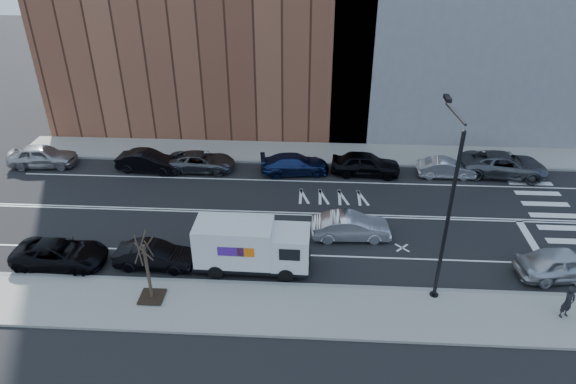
# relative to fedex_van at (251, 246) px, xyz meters

# --- Properties ---
(ground) EXTENTS (120.00, 120.00, 0.00)m
(ground) POSITION_rel_fedex_van_xyz_m (2.35, 5.60, -1.47)
(ground) COLOR black
(ground) RESTS_ON ground
(sidewalk_near) EXTENTS (44.00, 3.60, 0.15)m
(sidewalk_near) POSITION_rel_fedex_van_xyz_m (2.35, -3.20, -1.39)
(sidewalk_near) COLOR gray
(sidewalk_near) RESTS_ON ground
(sidewalk_far) EXTENTS (44.00, 3.60, 0.15)m
(sidewalk_far) POSITION_rel_fedex_van_xyz_m (2.35, 14.40, -1.39)
(sidewalk_far) COLOR gray
(sidewalk_far) RESTS_ON ground
(curb_near) EXTENTS (44.00, 0.25, 0.17)m
(curb_near) POSITION_rel_fedex_van_xyz_m (2.35, -1.40, -1.38)
(curb_near) COLOR gray
(curb_near) RESTS_ON ground
(curb_far) EXTENTS (44.00, 0.25, 0.17)m
(curb_far) POSITION_rel_fedex_van_xyz_m (2.35, 12.60, -1.38)
(curb_far) COLOR gray
(curb_far) RESTS_ON ground
(crosswalk) EXTENTS (3.00, 14.00, 0.01)m
(crosswalk) POSITION_rel_fedex_van_xyz_m (18.35, 5.60, -1.46)
(crosswalk) COLOR white
(crosswalk) RESTS_ON ground
(road_markings) EXTENTS (40.00, 8.60, 0.01)m
(road_markings) POSITION_rel_fedex_van_xyz_m (2.35, 5.60, -1.46)
(road_markings) COLOR white
(road_markings) RESTS_ON ground
(streetlight) EXTENTS (0.44, 4.02, 9.34)m
(streetlight) POSITION_rel_fedex_van_xyz_m (9.35, -1.31, 3.61)
(streetlight) COLOR black
(streetlight) RESTS_ON ground
(street_tree) EXTENTS (1.20, 1.20, 3.75)m
(street_tree) POSITION_rel_fedex_van_xyz_m (-4.65, -2.80, -0.02)
(street_tree) COLOR black
(street_tree) RESTS_ON ground
(fedex_van) EXTENTS (6.17, 2.29, 2.80)m
(fedex_van) POSITION_rel_fedex_van_xyz_m (0.00, 0.00, 0.00)
(fedex_van) COLOR black
(fedex_van) RESTS_ON ground
(far_parked_a) EXTENTS (4.96, 2.30, 1.64)m
(far_parked_a) POSITION_rel_fedex_van_xyz_m (-16.85, 11.20, -0.65)
(far_parked_a) COLOR #99999D
(far_parked_a) RESTS_ON ground
(far_parked_b) EXTENTS (4.66, 2.03, 1.49)m
(far_parked_b) POSITION_rel_fedex_van_xyz_m (-8.85, 10.92, -0.72)
(far_parked_b) COLOR black
(far_parked_b) RESTS_ON ground
(far_parked_c) EXTENTS (4.90, 2.31, 1.35)m
(far_parked_c) POSITION_rel_fedex_van_xyz_m (-5.04, 11.24, -0.79)
(far_parked_c) COLOR #474A4E
(far_parked_c) RESTS_ON ground
(far_parked_d) EXTENTS (5.14, 2.65, 1.43)m
(far_parked_d) POSITION_rel_fedex_van_xyz_m (1.81, 11.14, -0.76)
(far_parked_d) COLOR navy
(far_parked_d) RESTS_ON ground
(far_parked_e) EXTENTS (4.98, 2.22, 1.66)m
(far_parked_e) POSITION_rel_fedex_van_xyz_m (6.89, 11.24, -0.64)
(far_parked_e) COLOR black
(far_parked_e) RESTS_ON ground
(far_parked_f) EXTENTS (4.01, 1.40, 1.32)m
(far_parked_f) POSITION_rel_fedex_van_xyz_m (12.58, 11.21, -0.81)
(far_parked_f) COLOR #B2B1B6
(far_parked_f) RESTS_ON ground
(far_parked_g) EXTENTS (6.17, 3.32, 1.65)m
(far_parked_g) POSITION_rel_fedex_van_xyz_m (16.75, 11.67, -0.64)
(far_parked_g) COLOR #4F5257
(far_parked_g) RESTS_ON ground
(driving_sedan) EXTENTS (4.64, 1.86, 1.50)m
(driving_sedan) POSITION_rel_fedex_van_xyz_m (5.42, 3.20, -0.72)
(driving_sedan) COLOR silver
(driving_sedan) RESTS_ON ground
(near_parked_rear_a) EXTENTS (4.28, 1.64, 1.39)m
(near_parked_rear_a) POSITION_rel_fedex_van_xyz_m (-5.23, -0.13, -0.77)
(near_parked_rear_a) COLOR black
(near_parked_rear_a) RESTS_ON ground
(near_parked_rear_b) EXTENTS (5.05, 2.42, 1.39)m
(near_parked_rear_b) POSITION_rel_fedex_van_xyz_m (-10.36, -0.23, -0.77)
(near_parked_rear_b) COLOR black
(near_parked_rear_b) RESTS_ON ground
(near_parked_front) EXTENTS (5.07, 2.58, 1.66)m
(near_parked_front) POSITION_rel_fedex_van_xyz_m (16.32, 0.20, -0.64)
(near_parked_front) COLOR silver
(near_parked_front) RESTS_ON ground
(pedestrian) EXTENTS (0.74, 0.64, 1.73)m
(pedestrian) POSITION_rel_fedex_van_xyz_m (15.20, -2.95, -0.46)
(pedestrian) COLOR black
(pedestrian) RESTS_ON sidewalk_near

